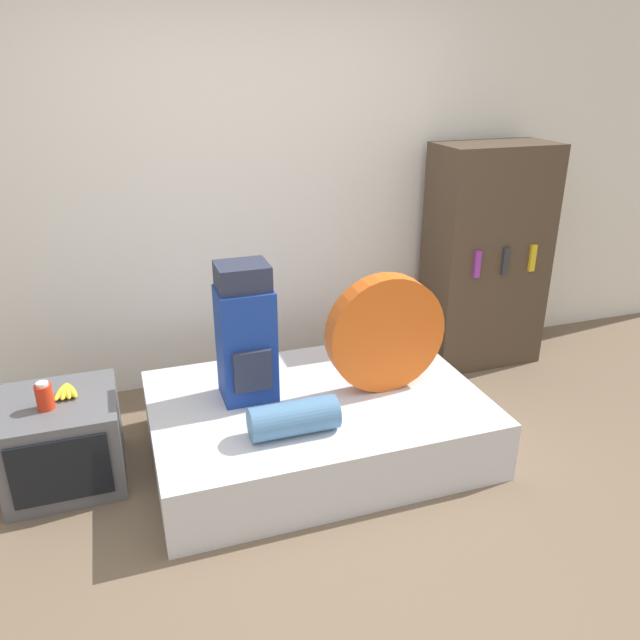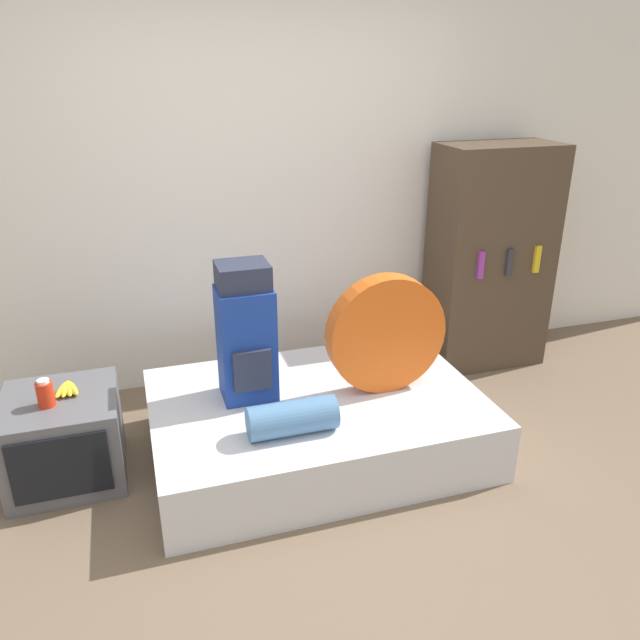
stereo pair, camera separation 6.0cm
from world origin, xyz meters
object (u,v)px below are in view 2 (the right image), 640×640
(television, at_px, (65,438))
(canister, at_px, (45,394))
(bookshelf, at_px, (490,258))
(backpack, at_px, (246,334))
(tent_bag, at_px, (386,334))
(sleeping_roll, at_px, (292,418))

(television, height_order, canister, canister)
(television, relative_size, bookshelf, 0.38)
(backpack, distance_m, tent_bag, 0.75)
(backpack, xyz_separation_m, sleeping_roll, (0.13, -0.44, -0.28))
(tent_bag, height_order, sleeping_roll, tent_bag)
(backpack, bearing_deg, bookshelf, 18.33)
(sleeping_roll, xyz_separation_m, bookshelf, (1.70, 1.04, 0.35))
(canister, distance_m, bookshelf, 2.92)
(canister, relative_size, bookshelf, 0.09)
(tent_bag, relative_size, sleeping_roll, 1.50)
(backpack, height_order, bookshelf, bookshelf)
(television, relative_size, canister, 4.08)
(canister, height_order, bookshelf, bookshelf)
(backpack, xyz_separation_m, canister, (-1.01, -0.03, -0.17))
(backpack, bearing_deg, television, 178.56)
(television, bearing_deg, tent_bag, -5.68)
(sleeping_roll, height_order, canister, canister)
(tent_bag, distance_m, bookshelf, 1.33)
(tent_bag, bearing_deg, bookshelf, 34.46)
(backpack, bearing_deg, sleeping_roll, -73.56)
(backpack, relative_size, bookshelf, 0.49)
(sleeping_roll, xyz_separation_m, canister, (-1.14, 0.41, 0.11))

